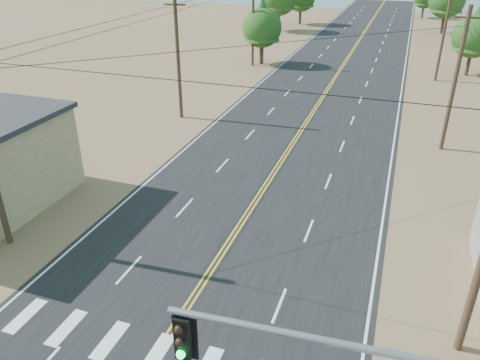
% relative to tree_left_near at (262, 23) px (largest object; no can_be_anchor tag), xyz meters
% --- Properties ---
extents(road, '(15.00, 200.00, 0.02)m').
position_rel_tree_left_near_xyz_m(road, '(9.74, -23.22, -4.79)').
color(road, black).
rests_on(road, ground).
extents(utility_pole_left_mid, '(1.80, 0.30, 10.00)m').
position_rel_tree_left_near_xyz_m(utility_pole_left_mid, '(-0.76, -21.22, 0.32)').
color(utility_pole_left_mid, '#4C3826').
rests_on(utility_pole_left_mid, ground).
extents(utility_pole_left_far, '(1.80, 0.30, 10.00)m').
position_rel_tree_left_near_xyz_m(utility_pole_left_far, '(-0.76, -1.22, 0.32)').
color(utility_pole_left_far, '#4C3826').
rests_on(utility_pole_left_far, ground).
extents(utility_pole_right_mid, '(1.80, 0.30, 10.00)m').
position_rel_tree_left_near_xyz_m(utility_pole_right_mid, '(20.24, -21.22, 0.32)').
color(utility_pole_right_mid, '#4C3826').
rests_on(utility_pole_right_mid, ground).
extents(utility_pole_right_far, '(1.80, 0.30, 10.00)m').
position_rel_tree_left_near_xyz_m(utility_pole_right_far, '(20.24, -1.22, 0.32)').
color(utility_pole_right_far, '#4C3826').
rests_on(utility_pole_right_far, ground).
extents(tree_left_near, '(4.71, 4.71, 7.85)m').
position_rel_tree_left_near_xyz_m(tree_left_near, '(0.00, 0.00, 0.00)').
color(tree_left_near, '#3F2D1E').
rests_on(tree_left_near, ground).
extents(tree_right_near, '(4.71, 4.71, 7.85)m').
position_rel_tree_left_near_xyz_m(tree_right_near, '(23.60, 2.32, 0.00)').
color(tree_right_near, '#3F2D1E').
rests_on(tree_right_near, ground).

